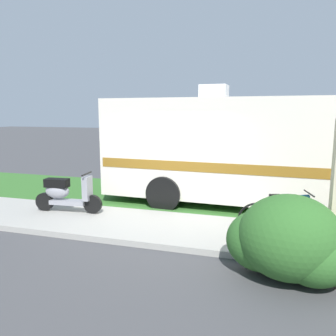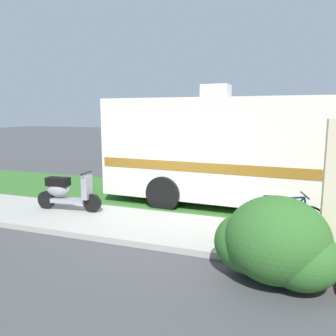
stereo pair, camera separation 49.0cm
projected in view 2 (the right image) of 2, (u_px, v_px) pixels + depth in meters
The scene contains 9 objects.
ground_plane at pixel (170, 214), 8.42m from camera, with size 80.00×80.00×0.00m, color #424244.
sidewalk at pixel (151, 227), 7.30m from camera, with size 24.00×2.00×0.12m.
grass_strip at pixel (188, 198), 9.80m from camera, with size 24.00×3.40×0.08m.
motorhome_rv at pixel (265, 148), 8.67m from camera, with size 8.00×2.84×3.34m.
scooter at pixel (66, 192), 8.28m from camera, with size 1.69×0.51×0.97m.
bicycle at pixel (279, 221), 6.29m from camera, with size 1.69×0.59×0.90m.
pickup_truck_near at pixel (321, 155), 12.20m from camera, with size 5.64×2.19×1.83m.
bush_by_porch at pixel (275, 244), 4.95m from camera, with size 1.80×1.35×1.28m.
bottle_spare at pixel (320, 230), 6.56m from camera, with size 0.07×0.07×0.30m.
Camera 2 is at (2.74, -7.64, 2.51)m, focal length 36.46 mm.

